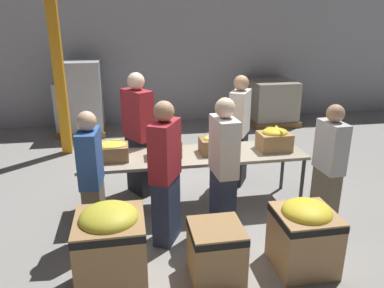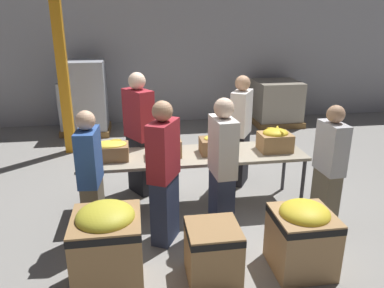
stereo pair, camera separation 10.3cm
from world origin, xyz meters
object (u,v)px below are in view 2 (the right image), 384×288
Objects in this scene: sorting_table at (194,157)px; pallet_stack_2 at (82,107)px; volunteer_5 at (91,180)px; donation_bin_2 at (302,235)px; support_pillar at (60,46)px; volunteer_1 at (164,175)px; pallet_stack_1 at (276,103)px; banana_box_1 at (165,146)px; volunteer_4 at (222,170)px; volunteer_3 at (329,169)px; banana_box_0 at (110,150)px; volunteer_2 at (241,132)px; donation_bin_1 at (213,250)px; banana_box_3 at (275,139)px; pallet_stack_0 at (87,98)px; donation_bin_0 at (108,246)px; volunteer_0 at (140,135)px; banana_box_2 at (218,144)px.

sorting_table is 4.34m from pallet_stack_2.
sorting_table is 1.88× the size of volunteer_5.
donation_bin_2 is 0.19× the size of support_pillar.
volunteer_1 is 5.53m from pallet_stack_1.
banana_box_1 is 0.24× the size of volunteer_4.
volunteer_3 is 0.92× the size of volunteer_4.
volunteer_2 reaches higher than banana_box_0.
sorting_table reaches higher than donation_bin_1.
volunteer_5 is 3.50m from support_pillar.
sorting_table is 5.12× the size of donation_bin_1.
banana_box_3 is (2.18, -0.00, 0.03)m from banana_box_0.
sorting_table is at bearing 61.37° from volunteer_3.
volunteer_1 is 2.90× the size of donation_bin_1.
volunteer_3 is at bearing -20.80° from banana_box_1.
volunteer_5 reaches higher than pallet_stack_1.
pallet_stack_0 is at bearing -178.53° from pallet_stack_1.
pallet_stack_0 is at bearing 12.15° from volunteer_5.
donation_bin_0 is 5.45m from pallet_stack_2.
volunteer_3 is at bearing -86.45° from volunteer_5.
pallet_stack_1 is at bearing 52.18° from banana_box_1.
volunteer_2 is 2.47m from volunteer_5.
volunteer_3 is (0.42, -0.71, -0.16)m from banana_box_3.
donation_bin_1 is at bearing -91.56° from sorting_table.
volunteer_5 is at bearing -130.84° from pallet_stack_1.
banana_box_0 is 0.71m from volunteer_0.
volunteer_4 reaches higher than pallet_stack_1.
volunteer_1 is 1.98m from volunteer_3.
donation_bin_1 is at bearing -54.89° from banana_box_0.
support_pillar is at bearing 132.47° from banana_box_2.
banana_box_1 is 3.23m from support_pillar.
volunteer_2 reaches higher than sorting_table.
volunteer_4 reaches higher than volunteer_5.
volunteer_5 reaches higher than banana_box_3.
banana_box_3 is 0.27× the size of volunteer_5.
volunteer_5 is (-1.48, 0.08, -0.05)m from volunteer_4.
banana_box_3 is at bearing 40.15° from volunteer_0.
donation_bin_0 is 0.22× the size of support_pillar.
banana_box_3 is (0.78, -0.02, 0.03)m from banana_box_2.
volunteer_2 is (0.50, 0.68, -0.06)m from banana_box_2.
donation_bin_2 is at bearing -62.38° from pallet_stack_2.
pallet_stack_0 is (-2.61, 3.06, -0.05)m from volunteer_2.
banana_box_0 is at bearing -77.71° from pallet_stack_2.
banana_box_3 reaches higher than donation_bin_0.
volunteer_3 reaches higher than donation_bin_0.
volunteer_5 reaches higher than pallet_stack_2.
volunteer_4 is (0.91, -1.32, -0.05)m from volunteer_0.
pallet_stack_1 is (3.67, 5.33, 0.03)m from donation_bin_0.
donation_bin_0 is 0.56× the size of pallet_stack_0.
pallet_stack_0 reaches higher than banana_box_0.
banana_box_1 is at bearing 35.39° from volunteer_4.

